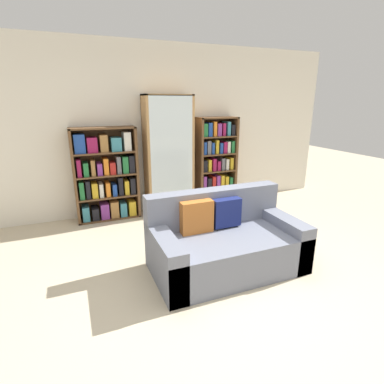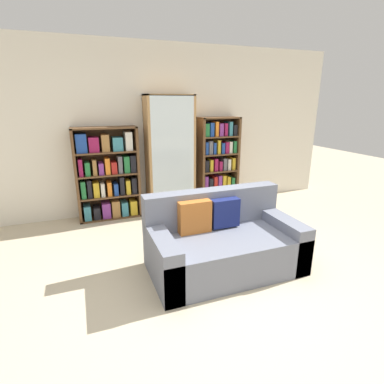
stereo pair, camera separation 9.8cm
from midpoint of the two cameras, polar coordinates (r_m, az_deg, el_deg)
ground_plane at (r=3.09m, az=8.68°, el=-19.15°), size 16.00×16.00×0.00m
wall_back at (r=5.10m, az=-6.97°, el=11.68°), size 6.44×0.06×2.70m
couch at (r=3.40m, az=5.38°, el=-9.67°), size 1.63×0.89×0.84m
bookshelf_left at (r=4.85m, az=-16.55°, el=2.98°), size 0.96×0.32×1.44m
display_cabinet at (r=4.97m, az=-5.08°, el=6.98°), size 0.78×0.36×1.91m
bookshelf_right at (r=5.34m, az=3.99°, el=5.47°), size 0.70×0.32×1.55m
wine_bottle at (r=4.62m, az=3.14°, el=-4.14°), size 0.09×0.09×0.36m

